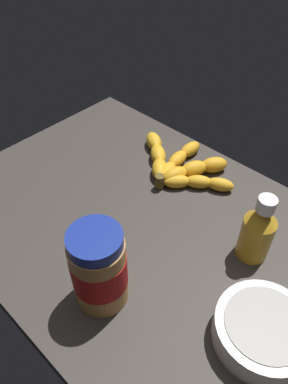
{
  "coord_description": "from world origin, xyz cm",
  "views": [
    {
      "loc": [
        -30.37,
        34.3,
        53.96
      ],
      "look_at": [
        4.91,
        -3.02,
        4.34
      ],
      "focal_mm": 33.9,
      "sensor_mm": 36.0,
      "label": 1
    }
  ],
  "objects_px": {
    "peanut_butter_jar": "(99,269)",
    "honey_bottle": "(258,231)",
    "banana_bunch": "(180,165)",
    "small_bowl": "(263,330)"
  },
  "relations": [
    {
      "from": "peanut_butter_jar",
      "to": "honey_bottle",
      "type": "height_order",
      "value": "peanut_butter_jar"
    },
    {
      "from": "banana_bunch",
      "to": "peanut_butter_jar",
      "type": "xyz_separation_m",
      "value": [
        -0.11,
        0.33,
        0.06
      ]
    },
    {
      "from": "peanut_butter_jar",
      "to": "banana_bunch",
      "type": "bearing_deg",
      "value": -72.01
    },
    {
      "from": "banana_bunch",
      "to": "peanut_butter_jar",
      "type": "height_order",
      "value": "peanut_butter_jar"
    },
    {
      "from": "peanut_butter_jar",
      "to": "small_bowl",
      "type": "distance_m",
      "value": 0.26
    },
    {
      "from": "banana_bunch",
      "to": "small_bowl",
      "type": "height_order",
      "value": "small_bowl"
    },
    {
      "from": "honey_bottle",
      "to": "small_bowl",
      "type": "bearing_deg",
      "value": 126.18
    },
    {
      "from": "banana_bunch",
      "to": "small_bowl",
      "type": "xyz_separation_m",
      "value": [
        -0.33,
        0.22,
        0.01
      ]
    },
    {
      "from": "small_bowl",
      "to": "banana_bunch",
      "type": "bearing_deg",
      "value": -32.97
    },
    {
      "from": "banana_bunch",
      "to": "honey_bottle",
      "type": "relative_size",
      "value": 1.97
    }
  ]
}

